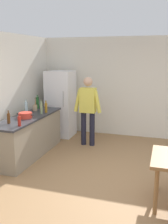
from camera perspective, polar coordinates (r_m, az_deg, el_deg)
name	(u,v)px	position (r m, az deg, el deg)	size (l,w,h in m)	color
ground_plane	(109,184)	(4.72, 5.56, -15.54)	(14.00, 14.00, 0.00)	#936D47
wall_back	(134,88)	(7.19, 10.85, 5.31)	(6.40, 0.12, 2.70)	silver
kitchen_counter	(29,136)	(5.92, -11.97, -5.15)	(0.64, 2.20, 0.90)	gray
refrigerator	(61,104)	(7.17, -5.16, 1.81)	(0.70, 0.67, 1.80)	white
person	(88,107)	(6.32, 0.85, 1.17)	(0.70, 0.22, 1.70)	#1E1E2D
cooking_pot	(25,115)	(5.65, -12.75, -0.70)	(0.40, 0.28, 0.12)	red
utensil_jar	(35,107)	(6.34, -10.74, 0.98)	(0.11, 0.11, 0.32)	tan
bottle_water_clear	(26,107)	(6.19, -12.59, 1.07)	(0.07, 0.07, 0.30)	silver
bottle_wine_green	(38,103)	(6.60, -10.19, 2.04)	(0.08, 0.08, 0.34)	#1E5123
bottle_vinegar_tall	(41,108)	(5.97, -9.38, 0.90)	(0.06, 0.06, 0.32)	gray
bottle_sauce_red	(19,121)	(5.03, -14.05, -1.94)	(0.06, 0.06, 0.24)	#B22319
bottle_beer_brown	(9,118)	(5.27, -16.26, -1.31)	(0.06, 0.06, 0.26)	#5B3314
bottle_oil_amber	(46,108)	(6.09, -8.36, 0.95)	(0.06, 0.06, 0.28)	#996619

